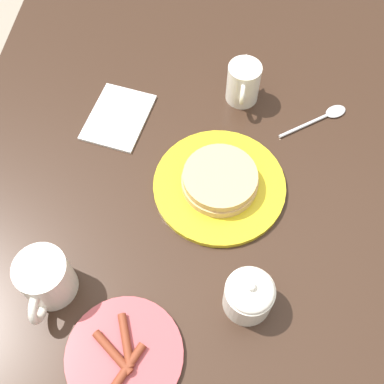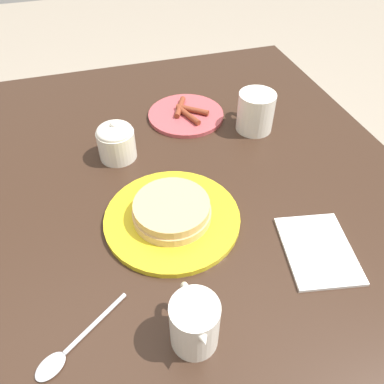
% 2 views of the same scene
% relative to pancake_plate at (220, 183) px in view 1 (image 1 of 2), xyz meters
% --- Properties ---
extents(ground_plane, '(8.00, 8.00, 0.00)m').
position_rel_pancake_plate_xyz_m(ground_plane, '(-0.04, -0.02, -0.77)').
color(ground_plane, gray).
extents(dining_table, '(1.41, 1.04, 0.76)m').
position_rel_pancake_plate_xyz_m(dining_table, '(-0.04, -0.02, -0.12)').
color(dining_table, '#332116').
rests_on(dining_table, ground_plane).
extents(pancake_plate, '(0.26, 0.26, 0.05)m').
position_rel_pancake_plate_xyz_m(pancake_plate, '(0.00, 0.00, 0.00)').
color(pancake_plate, gold).
rests_on(pancake_plate, dining_table).
extents(side_plate_bacon, '(0.19, 0.19, 0.02)m').
position_rel_pancake_plate_xyz_m(side_plate_bacon, '(0.33, -0.12, -0.01)').
color(side_plate_bacon, '#B2474C').
rests_on(side_plate_bacon, dining_table).
extents(coffee_mug, '(0.12, 0.09, 0.10)m').
position_rel_pancake_plate_xyz_m(coffee_mug, '(0.24, -0.27, 0.03)').
color(coffee_mug, silver).
rests_on(coffee_mug, dining_table).
extents(creamer_pitcher, '(0.11, 0.07, 0.10)m').
position_rel_pancake_plate_xyz_m(creamer_pitcher, '(-0.23, 0.03, 0.03)').
color(creamer_pitcher, silver).
rests_on(creamer_pitcher, dining_table).
extents(sugar_bowl, '(0.08, 0.08, 0.09)m').
position_rel_pancake_plate_xyz_m(sugar_bowl, '(0.22, 0.07, 0.03)').
color(sugar_bowl, silver).
rests_on(sugar_bowl, dining_table).
extents(napkin, '(0.17, 0.14, 0.01)m').
position_rel_pancake_plate_xyz_m(napkin, '(-0.14, -0.23, -0.01)').
color(napkin, white).
rests_on(napkin, dining_table).
extents(spoon, '(0.11, 0.15, 0.01)m').
position_rel_pancake_plate_xyz_m(spoon, '(-0.20, 0.21, -0.01)').
color(spoon, silver).
rests_on(spoon, dining_table).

